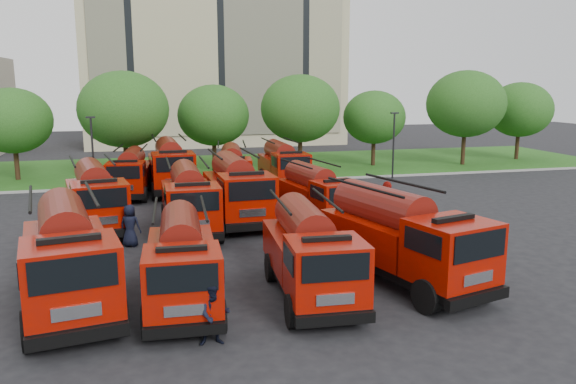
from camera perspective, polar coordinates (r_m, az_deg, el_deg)
The scene contains 31 objects.
ground at distance 24.57m, azimuth 1.68°, elevation -6.26°, with size 140.00×140.00×0.00m, color black.
lawn at distance 49.51m, azimuth -6.57°, elevation 2.54°, with size 70.00×16.00×0.12m, color #204C14.
curb at distance 41.60m, azimuth -5.07°, elevation 0.97°, with size 70.00×0.30×0.14m, color gray.
apartment_building at distance 71.19m, azimuth -7.61°, elevation 15.11°, with size 30.00×14.18×25.00m.
tree_1 at distance 46.63m, azimuth -26.17°, elevation 6.52°, with size 5.71×5.71×6.98m.
tree_2 at distance 44.13m, azimuth -16.37°, elevation 8.05°, with size 6.72×6.72×8.22m.
tree_3 at distance 46.95m, azimuth -7.58°, elevation 7.73°, with size 5.88×5.88×7.19m.
tree_4 at distance 46.79m, azimuth 1.26°, elevation 8.47°, with size 6.55×6.55×8.01m.
tree_5 at distance 50.08m, azimuth 8.75°, elevation 7.51°, with size 5.46×5.46×6.68m.
tree_6 at distance 52.36m, azimuth 17.63°, elevation 8.53°, with size 6.89×6.89×8.42m.
tree_7 at distance 57.97m, azimuth 22.50°, elevation 7.74°, with size 6.05×6.05×7.39m.
lamp_post_0 at distance 40.16m, azimuth -19.24°, elevation 4.11°, with size 0.60×0.25×5.11m.
lamp_post_1 at distance 44.05m, azimuth 10.68°, elevation 5.09°, with size 0.60×0.25×5.11m.
fire_truck_0 at distance 19.64m, azimuth -21.48°, elevation -6.17°, with size 3.89×7.96×3.47m.
fire_truck_1 at distance 18.95m, azimuth -10.74°, elevation -6.95°, with size 2.67×6.68×3.00m.
fire_truck_2 at distance 19.42m, azimuth 2.22°, elevation -6.16°, with size 2.83×6.94×3.10m.
fire_truck_3 at distance 21.12m, azimuth 11.45°, elevation -4.51°, with size 4.40×7.90×3.41m.
fire_truck_4 at distance 29.82m, azimuth -18.97°, elevation -0.48°, with size 3.68×7.56×3.30m.
fire_truck_5 at distance 28.23m, azimuth -10.01°, elevation -0.73°, with size 2.66×7.13×3.24m.
fire_truck_6 at distance 29.89m, azimuth -5.21°, elevation 0.26°, with size 3.03×7.69×3.45m.
fire_truck_7 at distance 29.95m, azimuth 3.02°, elevation -0.18°, with size 3.25×6.76×2.95m.
fire_truck_8 at distance 38.09m, azimuth -15.70°, elevation 1.86°, with size 2.94×6.78×3.00m.
fire_truck_9 at distance 38.96m, azimuth -11.85°, elevation 2.61°, with size 3.04×7.78×3.50m.
fire_truck_10 at distance 37.56m, azimuth -5.71°, elevation 2.23°, with size 3.29×7.21×3.16m.
fire_truck_11 at distance 40.21m, azimuth -0.53°, elevation 2.82°, with size 2.59×6.87×3.11m.
firefighter_0 at distance 19.48m, azimuth 3.88°, elevation -10.99°, with size 0.71×0.52×1.93m, color black.
firefighter_1 at distance 16.62m, azimuth -7.39°, elevation -15.09°, with size 0.88×0.48×1.82m, color black.
firefighter_2 at distance 20.44m, azimuth 13.05°, elevation -10.18°, with size 1.10×0.62×1.87m, color black.
firefighter_3 at distance 22.79m, azimuth 11.38°, elevation -7.87°, with size 1.09×0.56×1.69m, color black.
firefighter_4 at distance 26.58m, azimuth -15.64°, elevation -5.33°, with size 0.95×0.62×1.94m, color black.
firefighter_5 at distance 32.41m, azimuth 9.94°, elevation -2.16°, with size 1.74×0.75×1.88m, color #97120B.
Camera 1 is at (-6.44, -22.56, 7.29)m, focal length 35.00 mm.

